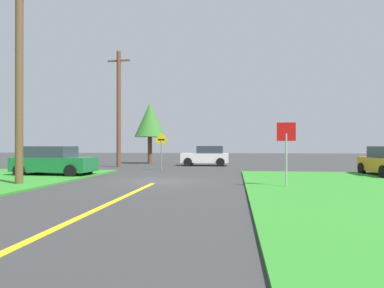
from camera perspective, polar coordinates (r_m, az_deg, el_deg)
name	(u,v)px	position (r m, az deg, el deg)	size (l,w,h in m)	color
ground_plane	(158,181)	(16.52, -5.55, -6.02)	(120.00, 120.00, 0.00)	#373737
lane_stripe_center	(85,215)	(8.95, -16.94, -10.92)	(0.20, 14.00, 0.01)	yellow
stop_sign	(286,142)	(14.16, 14.99, 0.28)	(0.72, 0.07, 2.56)	#9EA0A8
car_approaching_junction	(206,156)	(28.96, 2.33, -1.94)	(3.82, 2.03, 1.62)	white
parked_car_near_building	(54,161)	(20.65, -21.48, -2.61)	(4.39, 2.22, 1.62)	#196B33
utility_pole_near	(19,76)	(16.60, -26.16, 9.86)	(1.77, 0.58, 8.93)	brown
utility_pole_mid	(119,108)	(27.88, -11.76, 5.72)	(1.80, 0.34, 8.92)	brown
direction_sign	(161,147)	(23.68, -4.97, -0.49)	(0.91, 0.08, 2.51)	slate
oak_tree_left	(150,120)	(32.47, -6.82, 3.83)	(2.83, 2.83, 5.57)	brown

